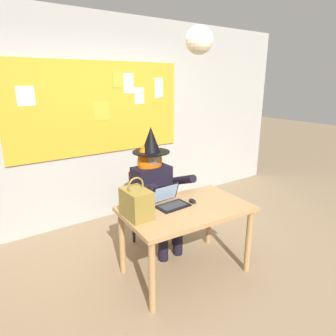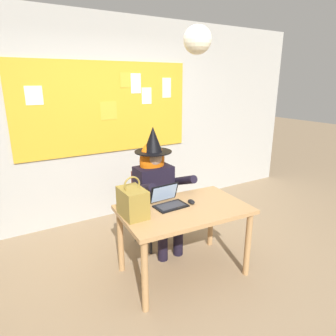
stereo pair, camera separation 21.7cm
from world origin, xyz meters
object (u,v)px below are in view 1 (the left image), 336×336
Objects in this scene: person_costumed at (154,183)px; laptop at (170,201)px; desk_main at (186,216)px; computer_mouse at (193,201)px; chair_at_desk at (149,203)px; handbag at (136,203)px.

person_costumed is 0.51m from laptop.
laptop reaches higher than desk_main.
desk_main is 0.22m from laptop.
laptop is 0.24m from computer_mouse.
desk_main is 3.94× the size of laptop.
desk_main is at bearing -5.86° from chair_at_desk.
computer_mouse is (0.22, -0.08, -0.03)m from laptop.
handbag is (-0.53, -0.53, 0.07)m from person_costumed.
computer_mouse is at bearing 22.64° from desk_main.
handbag is at bearing -176.34° from laptop.
handbag is (-0.50, 0.09, 0.23)m from desk_main.
person_costumed is 3.76× the size of handbag.
desk_main is 0.56m from handbag.
laptop is at bearing 5.91° from handbag.
computer_mouse is 0.28× the size of handbag.
handbag is (-0.62, 0.04, 0.12)m from computer_mouse.
computer_mouse is at bearing 4.03° from chair_at_desk.
person_costumed reaches higher than computer_mouse.
chair_at_desk is (0.03, 0.74, -0.13)m from desk_main.
computer_mouse is at bearing 8.98° from person_costumed.
computer_mouse is (0.10, -0.69, 0.24)m from chair_at_desk.
person_costumed is (0.03, 0.62, 0.16)m from desk_main.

